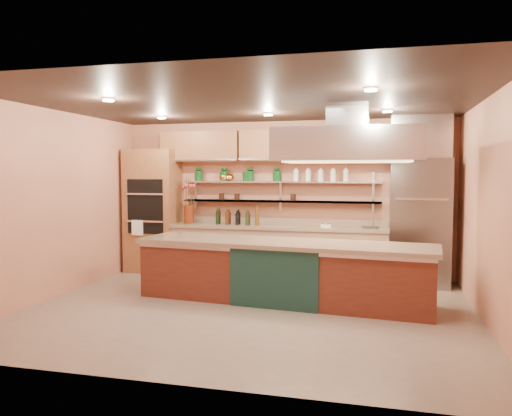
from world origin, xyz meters
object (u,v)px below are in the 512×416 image
(refrigerator, at_px, (419,222))
(flower_vase, at_px, (189,214))
(green_canister, at_px, (247,176))
(copper_kettle, at_px, (229,177))
(island, at_px, (283,271))
(kitchen_scale, at_px, (326,224))

(refrigerator, relative_size, flower_vase, 6.18)
(green_canister, bearing_deg, copper_kettle, 180.00)
(island, bearing_deg, refrigerator, 44.69)
(green_canister, bearing_deg, flower_vase, -168.20)
(kitchen_scale, bearing_deg, island, -110.65)
(kitchen_scale, distance_m, copper_kettle, 2.00)
(flower_vase, height_order, copper_kettle, copper_kettle)
(refrigerator, bearing_deg, green_canister, 175.64)
(copper_kettle, xyz_separation_m, green_canister, (0.33, 0.00, 0.02))
(island, xyz_separation_m, flower_vase, (-2.09, 1.60, 0.66))
(refrigerator, relative_size, copper_kettle, 12.40)
(refrigerator, xyz_separation_m, flower_vase, (-4.07, 0.01, 0.05))
(kitchen_scale, height_order, green_canister, green_canister)
(kitchen_scale, height_order, copper_kettle, copper_kettle)
(copper_kettle, bearing_deg, kitchen_scale, -6.92)
(flower_vase, bearing_deg, copper_kettle, 16.96)
(refrigerator, bearing_deg, island, -141.17)
(island, relative_size, flower_vase, 12.36)
(island, distance_m, copper_kettle, 2.64)
(refrigerator, xyz_separation_m, island, (-1.98, -1.59, -0.61))
(refrigerator, distance_m, kitchen_scale, 1.53)
(kitchen_scale, bearing_deg, flower_vase, 174.99)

